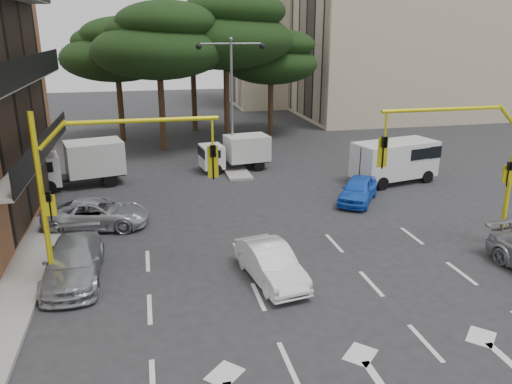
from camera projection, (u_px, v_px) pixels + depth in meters
ground at (316, 290)px, 16.78m from camera, size 120.00×120.00×0.00m
median_strip at (233, 166)px, 31.59m from camera, size 1.40×6.00×0.15m
apartment_beige_near at (407, 18)px, 47.70m from camera, size 20.20×12.15×18.70m
apartment_beige_far at (299, 29)px, 57.68m from camera, size 16.20×12.15×16.70m
pine_left_near at (159, 41)px, 33.96m from camera, size 9.15×9.15×10.23m
pine_center at (226, 30)px, 36.64m from camera, size 9.98×9.98×11.16m
pine_left_far at (117, 49)px, 37.26m from camera, size 8.32×8.32×9.30m
pine_right at (272, 57)px, 39.97m from camera, size 7.49×7.49×8.37m
pine_back at (193, 39)px, 41.07m from camera, size 9.15×9.15×10.23m
signal_mast_right at (474, 153)px, 18.83m from camera, size 5.79×0.37×6.00m
signal_mast_left at (99, 175)px, 16.00m from camera, size 5.79×0.37×6.00m
street_lamp_center at (231, 80)px, 29.93m from camera, size 4.16×0.36×7.77m
car_white_hatch at (271, 263)px, 17.26m from camera, size 1.96×4.03×1.27m
car_blue_compact at (358, 190)px, 25.21m from camera, size 3.37×3.89×1.27m
car_silver_wagon at (74, 262)px, 17.33m from camera, size 1.86×4.56×1.32m
car_silver_cross_a at (97, 214)px, 21.91m from camera, size 4.76×2.73×1.25m
van_white at (394, 161)px, 28.37m from camera, size 5.11×3.12×2.38m
box_truck_a at (78, 165)px, 27.50m from camera, size 5.37×3.21×2.47m
box_truck_b at (235, 153)px, 30.84m from camera, size 4.49×2.34×2.11m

